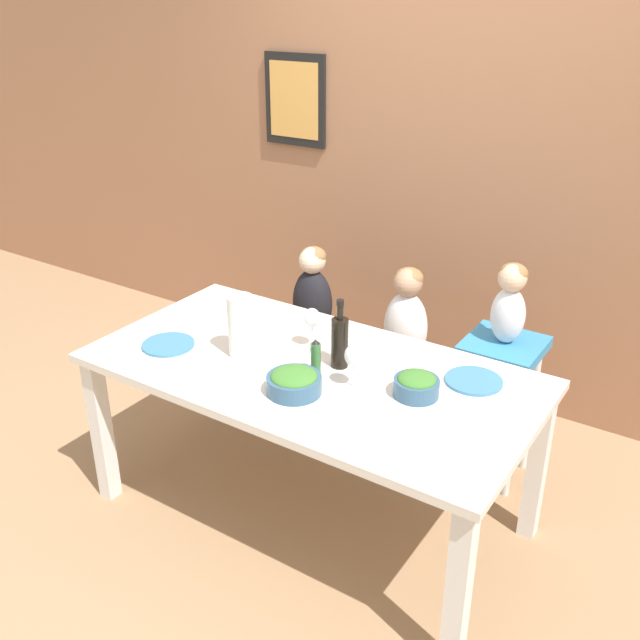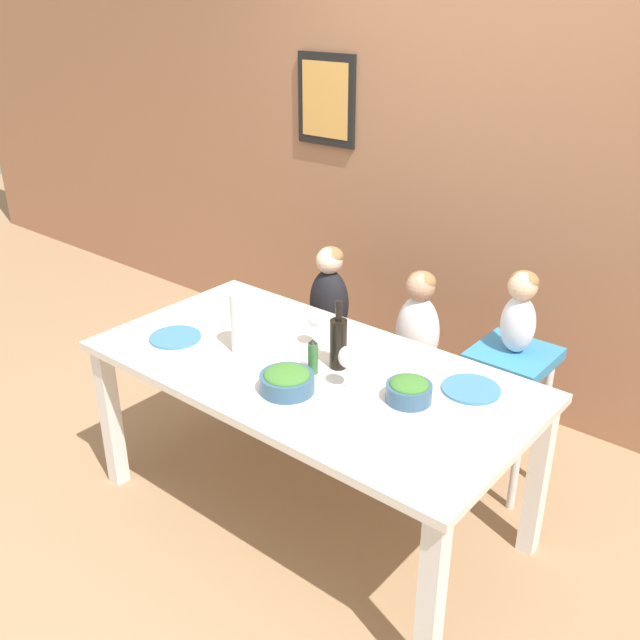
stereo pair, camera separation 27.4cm
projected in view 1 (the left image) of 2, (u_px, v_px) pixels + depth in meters
name	position (u px, v px, depth m)	size (l,w,h in m)	color
ground_plane	(311.00, 512.00, 3.15)	(14.00, 14.00, 0.00)	#9E7A56
wall_back	(462.00, 150.00, 3.64)	(10.00, 0.09, 2.70)	#9E6B4C
dining_table	(311.00, 386.00, 2.88)	(1.80, 0.92, 0.73)	silver
chair_far_left	(313.00, 347.00, 3.76)	(0.39, 0.40, 0.45)	silver
chair_far_center	(403.00, 375.00, 3.50)	(0.39, 0.40, 0.45)	silver
chair_right_highchair	(501.00, 373.00, 3.19)	(0.33, 0.34, 0.70)	silver
person_child_left	(312.00, 293.00, 3.63)	(0.21, 0.18, 0.49)	black
person_child_center	(406.00, 317.00, 3.37)	(0.21, 0.18, 0.49)	silver
person_baby_right	(510.00, 300.00, 3.04)	(0.15, 0.13, 0.36)	silver
wine_bottle	(340.00, 341.00, 2.80)	(0.07, 0.07, 0.29)	black
paper_towel_roll	(241.00, 326.00, 2.88)	(0.11, 0.11, 0.26)	white
wine_glass_near	(354.00, 357.00, 2.64)	(0.07, 0.07, 0.18)	white
wine_glass_far	(312.00, 319.00, 2.94)	(0.07, 0.07, 0.18)	white
salad_bowl_large	(294.00, 382.00, 2.64)	(0.21, 0.21, 0.09)	#335675
salad_bowl_small	(416.00, 385.00, 2.62)	(0.17, 0.17, 0.09)	#335675
dinner_plate_front_left	(168.00, 345.00, 3.00)	(0.22, 0.22, 0.01)	teal
dinner_plate_back_left	(258.00, 316.00, 3.26)	(0.22, 0.22, 0.01)	silver
dinner_plate_back_right	(474.00, 381.00, 2.73)	(0.22, 0.22, 0.01)	teal
condiment_bottle_hot_sauce	(316.00, 357.00, 2.77)	(0.04, 0.04, 0.15)	#336633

